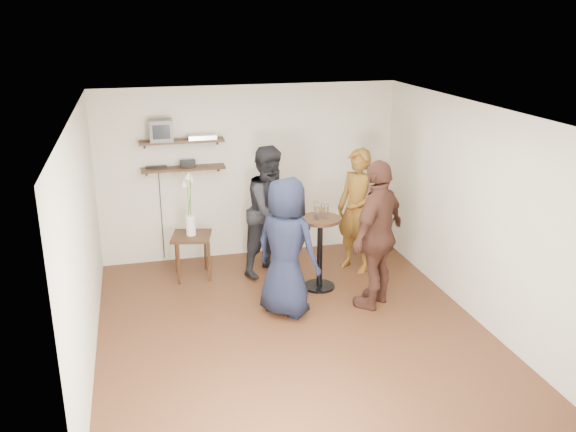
{
  "coord_description": "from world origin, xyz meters",
  "views": [
    {
      "loc": [
        -1.65,
        -6.27,
        3.59
      ],
      "look_at": [
        0.06,
        0.4,
        1.28
      ],
      "focal_mm": 38.0,
      "sensor_mm": 36.0,
      "label": 1
    }
  ],
  "objects_px": {
    "crt_monitor": "(161,130)",
    "dvd_deck": "(202,137)",
    "radio": "(188,164)",
    "person_navy": "(286,247)",
    "drinks_table": "(320,243)",
    "person_dark": "(271,211)",
    "person_brown": "(378,235)",
    "side_table": "(192,242)",
    "person_plaid": "(357,211)"
  },
  "relations": [
    {
      "from": "person_dark",
      "to": "person_navy",
      "type": "distance_m",
      "value": 1.28
    },
    {
      "from": "radio",
      "to": "person_plaid",
      "type": "xyz_separation_m",
      "value": [
        2.29,
        -0.89,
        -0.62
      ]
    },
    {
      "from": "crt_monitor",
      "to": "drinks_table",
      "type": "height_order",
      "value": "crt_monitor"
    },
    {
      "from": "radio",
      "to": "person_navy",
      "type": "bearing_deg",
      "value": -63.67
    },
    {
      "from": "person_dark",
      "to": "drinks_table",
      "type": "bearing_deg",
      "value": -90.0
    },
    {
      "from": "person_plaid",
      "to": "crt_monitor",
      "type": "bearing_deg",
      "value": -142.99
    },
    {
      "from": "dvd_deck",
      "to": "person_plaid",
      "type": "xyz_separation_m",
      "value": [
        2.07,
        -0.89,
        -1.0
      ]
    },
    {
      "from": "person_plaid",
      "to": "person_navy",
      "type": "height_order",
      "value": "person_plaid"
    },
    {
      "from": "drinks_table",
      "to": "person_navy",
      "type": "relative_size",
      "value": 0.58
    },
    {
      "from": "person_navy",
      "to": "person_brown",
      "type": "height_order",
      "value": "person_brown"
    },
    {
      "from": "crt_monitor",
      "to": "radio",
      "type": "xyz_separation_m",
      "value": [
        0.35,
        0.0,
        -0.5
      ]
    },
    {
      "from": "side_table",
      "to": "drinks_table",
      "type": "distance_m",
      "value": 1.83
    },
    {
      "from": "radio",
      "to": "person_dark",
      "type": "height_order",
      "value": "person_dark"
    },
    {
      "from": "side_table",
      "to": "person_navy",
      "type": "relative_size",
      "value": 0.36
    },
    {
      "from": "person_dark",
      "to": "crt_monitor",
      "type": "bearing_deg",
      "value": 117.42
    },
    {
      "from": "person_dark",
      "to": "person_brown",
      "type": "distance_m",
      "value": 1.71
    },
    {
      "from": "crt_monitor",
      "to": "person_dark",
      "type": "xyz_separation_m",
      "value": [
        1.42,
        -0.69,
        -1.09
      ]
    },
    {
      "from": "person_plaid",
      "to": "person_navy",
      "type": "bearing_deg",
      "value": -85.18
    },
    {
      "from": "dvd_deck",
      "to": "person_navy",
      "type": "xyz_separation_m",
      "value": [
        0.75,
        -1.96,
        -1.02
      ]
    },
    {
      "from": "person_plaid",
      "to": "person_dark",
      "type": "distance_m",
      "value": 1.23
    },
    {
      "from": "person_brown",
      "to": "person_dark",
      "type": "bearing_deg",
      "value": -91.5
    },
    {
      "from": "side_table",
      "to": "dvd_deck",
      "type": "bearing_deg",
      "value": 64.29
    },
    {
      "from": "crt_monitor",
      "to": "person_dark",
      "type": "relative_size",
      "value": 0.17
    },
    {
      "from": "dvd_deck",
      "to": "person_brown",
      "type": "bearing_deg",
      "value": -46.71
    },
    {
      "from": "drinks_table",
      "to": "person_navy",
      "type": "height_order",
      "value": "person_navy"
    },
    {
      "from": "crt_monitor",
      "to": "side_table",
      "type": "relative_size",
      "value": 0.51
    },
    {
      "from": "dvd_deck",
      "to": "person_dark",
      "type": "height_order",
      "value": "dvd_deck"
    },
    {
      "from": "crt_monitor",
      "to": "person_navy",
      "type": "distance_m",
      "value": 2.63
    },
    {
      "from": "dvd_deck",
      "to": "crt_monitor",
      "type": "bearing_deg",
      "value": 180.0
    },
    {
      "from": "crt_monitor",
      "to": "person_dark",
      "type": "distance_m",
      "value": 1.92
    },
    {
      "from": "person_navy",
      "to": "person_brown",
      "type": "relative_size",
      "value": 0.91
    },
    {
      "from": "crt_monitor",
      "to": "person_dark",
      "type": "bearing_deg",
      "value": -25.77
    },
    {
      "from": "dvd_deck",
      "to": "person_dark",
      "type": "xyz_separation_m",
      "value": [
        0.85,
        -0.69,
        -0.97
      ]
    },
    {
      "from": "side_table",
      "to": "person_navy",
      "type": "distance_m",
      "value": 1.76
    },
    {
      "from": "person_dark",
      "to": "side_table",
      "type": "bearing_deg",
      "value": 137.22
    },
    {
      "from": "crt_monitor",
      "to": "dvd_deck",
      "type": "height_order",
      "value": "crt_monitor"
    },
    {
      "from": "drinks_table",
      "to": "dvd_deck",
      "type": "bearing_deg",
      "value": 134.83
    },
    {
      "from": "side_table",
      "to": "drinks_table",
      "type": "xyz_separation_m",
      "value": [
        1.64,
        -0.8,
        0.12
      ]
    },
    {
      "from": "side_table",
      "to": "person_plaid",
      "type": "height_order",
      "value": "person_plaid"
    },
    {
      "from": "crt_monitor",
      "to": "radio",
      "type": "relative_size",
      "value": 1.45
    },
    {
      "from": "radio",
      "to": "person_navy",
      "type": "distance_m",
      "value": 2.28
    },
    {
      "from": "radio",
      "to": "person_plaid",
      "type": "bearing_deg",
      "value": -21.19
    },
    {
      "from": "person_navy",
      "to": "crt_monitor",
      "type": "bearing_deg",
      "value": -10.1
    },
    {
      "from": "dvd_deck",
      "to": "person_dark",
      "type": "distance_m",
      "value": 1.46
    },
    {
      "from": "radio",
      "to": "person_brown",
      "type": "height_order",
      "value": "person_brown"
    },
    {
      "from": "person_navy",
      "to": "drinks_table",
      "type": "bearing_deg",
      "value": -90.0
    },
    {
      "from": "crt_monitor",
      "to": "dvd_deck",
      "type": "relative_size",
      "value": 0.8
    },
    {
      "from": "person_dark",
      "to": "person_plaid",
      "type": "bearing_deg",
      "value": -46.21
    },
    {
      "from": "person_plaid",
      "to": "person_brown",
      "type": "distance_m",
      "value": 1.15
    },
    {
      "from": "drinks_table",
      "to": "person_plaid",
      "type": "relative_size",
      "value": 0.56
    }
  ]
}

